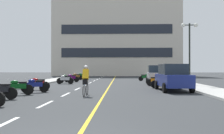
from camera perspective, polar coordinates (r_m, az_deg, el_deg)
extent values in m
plane|color=#2D3033|center=(25.75, -0.75, -3.71)|extent=(140.00, 140.00, 0.00)
cube|color=#A8A8A3|center=(29.92, -14.41, -3.11)|extent=(2.40, 72.00, 0.12)
cube|color=#A8A8A3|center=(29.34, 13.75, -3.17)|extent=(2.40, 72.00, 0.12)
cube|color=silver|center=(7.56, -23.65, -11.92)|extent=(0.14, 2.20, 0.01)
cube|color=silver|center=(11.25, -14.74, -8.09)|extent=(0.14, 2.20, 0.01)
cube|color=silver|center=(15.10, -10.36, -6.10)|extent=(0.14, 2.20, 0.01)
cube|color=silver|center=(19.01, -7.79, -4.90)|extent=(0.14, 2.20, 0.01)
cube|color=silver|center=(22.95, -6.10, -4.11)|extent=(0.14, 2.20, 0.01)
cube|color=silver|center=(26.91, -4.91, -3.55)|extent=(0.14, 2.20, 0.01)
cube|color=silver|center=(30.88, -4.03, -3.14)|extent=(0.14, 2.20, 0.01)
cube|color=silver|center=(34.86, -3.35, -2.81)|extent=(0.14, 2.20, 0.01)
cube|color=silver|center=(38.84, -2.81, -2.56)|extent=(0.14, 2.20, 0.01)
cube|color=silver|center=(42.83, -2.37, -2.35)|extent=(0.14, 2.20, 0.01)
cube|color=silver|center=(46.81, -2.00, -2.17)|extent=(0.14, 2.20, 0.01)
cube|color=silver|center=(50.80, -1.70, -2.03)|extent=(0.14, 2.20, 0.01)
cube|color=gold|center=(28.73, 0.03, -3.35)|extent=(0.12, 66.00, 0.01)
cube|color=beige|center=(53.11, 1.08, 6.38)|extent=(25.96, 6.12, 15.42)
cube|color=#1E232D|center=(49.73, 1.02, 3.27)|extent=(21.81, 0.10, 1.85)
cube|color=#1E232D|center=(50.23, 1.02, 8.54)|extent=(21.81, 0.10, 1.85)
cylinder|color=black|center=(22.93, 17.07, 2.83)|extent=(0.14, 0.14, 5.32)
cylinder|color=black|center=(23.20, 17.06, 9.03)|extent=(1.10, 0.08, 0.08)
sphere|color=white|center=(23.06, 15.73, 9.08)|extent=(0.36, 0.36, 0.36)
sphere|color=white|center=(23.35, 18.38, 8.97)|extent=(0.36, 0.36, 0.36)
cylinder|color=black|center=(18.86, 10.01, -3.97)|extent=(0.24, 0.65, 0.64)
cylinder|color=black|center=(19.24, 15.01, -3.90)|extent=(0.24, 0.65, 0.64)
cylinder|color=black|center=(16.12, 11.79, -4.60)|extent=(0.24, 0.65, 0.64)
cylinder|color=black|center=(16.56, 17.57, -4.47)|extent=(0.24, 0.65, 0.64)
cube|color=navy|center=(17.65, 13.54, -2.92)|extent=(1.86, 4.26, 0.80)
cube|color=#1E2833|center=(17.63, 13.54, -0.49)|extent=(1.64, 2.26, 0.70)
cylinder|color=black|center=(26.30, 7.89, -2.94)|extent=(0.26, 0.65, 0.64)
cylinder|color=black|center=(26.43, 11.58, -2.92)|extent=(0.26, 0.65, 0.64)
cylinder|color=black|center=(23.50, 8.21, -3.25)|extent=(0.26, 0.65, 0.64)
cylinder|color=black|center=(23.65, 12.33, -3.23)|extent=(0.26, 0.65, 0.64)
cube|color=#B7B7BC|center=(24.94, 9.99, -2.16)|extent=(1.94, 4.29, 0.80)
cube|color=#1E2833|center=(24.93, 9.99, -0.44)|extent=(1.68, 2.29, 0.70)
cylinder|color=black|center=(13.34, -21.76, -5.56)|extent=(0.60, 0.12, 0.60)
cube|color=black|center=(13.54, -23.92, -4.55)|extent=(0.91, 0.30, 0.28)
cube|color=black|center=(13.43, -22.94, -3.73)|extent=(0.45, 0.25, 0.10)
cylinder|color=black|center=(15.47, -22.42, -4.83)|extent=(0.61, 0.25, 0.60)
cylinder|color=black|center=(15.34, -18.35, -4.88)|extent=(0.61, 0.25, 0.60)
cube|color=#0C4C19|center=(15.38, -20.39, -4.04)|extent=(0.94, 0.51, 0.28)
ellipsoid|color=#0C4C19|center=(15.39, -21.13, -3.22)|extent=(0.49, 0.35, 0.22)
cube|color=black|center=(15.34, -19.46, -3.31)|extent=(0.49, 0.35, 0.10)
cylinder|color=silver|center=(15.44, -22.42, -2.61)|extent=(0.19, 0.59, 0.03)
cylinder|color=black|center=(16.64, -18.86, -4.52)|extent=(0.60, 0.30, 0.60)
cylinder|color=black|center=(16.66, -15.06, -4.52)|extent=(0.60, 0.30, 0.60)
cube|color=navy|center=(16.62, -16.95, -3.77)|extent=(0.94, 0.57, 0.28)
ellipsoid|color=navy|center=(16.61, -17.64, -3.01)|extent=(0.50, 0.37, 0.22)
cube|color=black|center=(16.62, -16.09, -3.08)|extent=(0.50, 0.37, 0.10)
cylinder|color=silver|center=(16.60, -18.85, -2.46)|extent=(0.23, 0.57, 0.03)
cylinder|color=black|center=(18.69, -17.93, -4.06)|extent=(0.60, 0.13, 0.60)
cylinder|color=black|center=(18.30, -14.73, -4.14)|extent=(0.60, 0.13, 0.60)
cube|color=maroon|center=(18.47, -16.35, -3.42)|extent=(0.91, 0.32, 0.28)
ellipsoid|color=maroon|center=(18.53, -16.92, -2.73)|extent=(0.45, 0.26, 0.22)
cube|color=black|center=(18.38, -15.62, -2.81)|extent=(0.45, 0.26, 0.10)
cylinder|color=silver|center=(18.66, -17.92, -2.22)|extent=(0.06, 0.60, 0.03)
cylinder|color=black|center=(20.29, 12.37, -3.77)|extent=(0.60, 0.27, 0.60)
cylinder|color=black|center=(19.82, 9.53, -3.85)|extent=(0.60, 0.27, 0.60)
cube|color=maroon|center=(20.04, 10.96, -3.18)|extent=(0.94, 0.53, 0.28)
ellipsoid|color=maroon|center=(20.11, 11.48, -2.55)|extent=(0.49, 0.36, 0.22)
cube|color=black|center=(19.92, 10.31, -2.63)|extent=(0.49, 0.36, 0.10)
cylinder|color=silver|center=(20.27, 12.36, -2.07)|extent=(0.20, 0.58, 0.03)
cylinder|color=black|center=(21.98, 11.37, -3.50)|extent=(0.60, 0.29, 0.60)
cylinder|color=black|center=(22.20, 8.57, -3.47)|extent=(0.60, 0.29, 0.60)
cube|color=orange|center=(22.07, 9.96, -2.92)|extent=(0.94, 0.57, 0.28)
ellipsoid|color=orange|center=(22.02, 10.47, -2.35)|extent=(0.49, 0.37, 0.22)
cube|color=black|center=(22.11, 9.33, -2.40)|extent=(0.49, 0.37, 0.10)
cylinder|color=silver|center=(21.95, 11.37, -1.94)|extent=(0.23, 0.58, 0.03)
cylinder|color=black|center=(25.22, -11.72, -3.09)|extent=(0.61, 0.15, 0.60)
cylinder|color=black|center=(24.90, -9.31, -3.13)|extent=(0.61, 0.15, 0.60)
cube|color=#B2B2B7|center=(25.04, -10.52, -2.61)|extent=(0.92, 0.35, 0.28)
ellipsoid|color=#B2B2B7|center=(25.09, -10.96, -2.10)|extent=(0.46, 0.28, 0.22)
cube|color=black|center=(24.96, -9.97, -2.16)|extent=(0.46, 0.28, 0.10)
cylinder|color=silver|center=(25.20, -11.72, -1.73)|extent=(0.08, 0.60, 0.03)
cylinder|color=black|center=(27.00, -11.35, -2.91)|extent=(0.60, 0.30, 0.60)
cylinder|color=black|center=(26.42, -9.35, -2.97)|extent=(0.60, 0.30, 0.60)
cube|color=#0C4C19|center=(26.70, -10.36, -2.47)|extent=(0.94, 0.57, 0.28)
ellipsoid|color=#0C4C19|center=(26.80, -10.73, -1.99)|extent=(0.50, 0.37, 0.22)
cube|color=black|center=(26.56, -9.91, -2.05)|extent=(0.50, 0.37, 0.10)
cylinder|color=silver|center=(26.98, -11.35, -1.63)|extent=(0.23, 0.57, 0.03)
cylinder|color=black|center=(28.70, -10.18, -2.75)|extent=(0.60, 0.11, 0.60)
cylinder|color=black|center=(28.51, -8.00, -2.77)|extent=(0.60, 0.11, 0.60)
cube|color=#590C59|center=(28.59, -9.09, -2.32)|extent=(0.91, 0.30, 0.28)
ellipsoid|color=#590C59|center=(28.62, -9.49, -1.88)|extent=(0.44, 0.25, 0.22)
cube|color=black|center=(28.54, -8.60, -1.93)|extent=(0.44, 0.25, 0.10)
cylinder|color=silver|center=(28.68, -10.18, -1.56)|extent=(0.04, 0.60, 0.03)
cylinder|color=black|center=(31.25, 8.38, -2.56)|extent=(0.60, 0.29, 0.60)
cylinder|color=black|center=(30.79, 6.53, -2.59)|extent=(0.60, 0.29, 0.60)
cube|color=#0C4C19|center=(31.01, 7.46, -2.17)|extent=(0.94, 0.56, 0.28)
ellipsoid|color=#0C4C19|center=(31.08, 7.80, -1.76)|extent=(0.49, 0.37, 0.22)
cube|color=black|center=(30.90, 7.04, -1.80)|extent=(0.49, 0.37, 0.10)
cylinder|color=silver|center=(31.23, 8.38, -1.46)|extent=(0.22, 0.58, 0.03)
cylinder|color=black|center=(33.72, -8.94, -2.39)|extent=(0.60, 0.13, 0.60)
cylinder|color=black|center=(33.58, -7.08, -2.40)|extent=(0.60, 0.13, 0.60)
cube|color=brown|center=(33.64, -8.02, -2.02)|extent=(0.91, 0.32, 0.28)
ellipsoid|color=brown|center=(33.66, -8.35, -1.65)|extent=(0.45, 0.26, 0.22)
cube|color=black|center=(33.60, -7.59, -1.68)|extent=(0.45, 0.26, 0.10)
cylinder|color=silver|center=(33.70, -8.94, -1.37)|extent=(0.06, 0.60, 0.03)
cylinder|color=black|center=(35.85, -7.71, -2.27)|extent=(0.61, 0.17, 0.60)
cylinder|color=black|center=(35.56, -6.01, -2.28)|extent=(0.61, 0.17, 0.60)
cube|color=#0C4C19|center=(35.70, -6.86, -1.92)|extent=(0.93, 0.38, 0.28)
ellipsoid|color=#0C4C19|center=(35.74, -7.17, -1.57)|extent=(0.47, 0.29, 0.22)
cube|color=black|center=(35.63, -6.47, -1.60)|extent=(0.47, 0.29, 0.10)
cylinder|color=silver|center=(35.84, -7.71, -1.31)|extent=(0.10, 0.60, 0.03)
torus|color=black|center=(14.62, -5.65, -4.96)|extent=(0.05, 0.72, 0.72)
torus|color=black|center=(13.59, -6.33, -5.32)|extent=(0.05, 0.72, 0.72)
cylinder|color=blue|center=(14.06, -5.99, -3.93)|extent=(0.06, 0.95, 0.04)
cube|color=black|center=(13.90, -6.09, -3.06)|extent=(0.10, 0.20, 0.06)
cylinder|color=blue|center=(14.49, -5.71, -2.83)|extent=(0.42, 0.04, 0.03)
cube|color=black|center=(13.95, -6.06, -3.34)|extent=(0.25, 0.36, 0.28)
cube|color=yellow|center=(14.08, -5.96, -1.68)|extent=(0.33, 0.46, 0.61)
sphere|color=tan|center=(14.21, -5.88, -0.26)|extent=(0.20, 0.20, 0.20)
ellipsoid|color=white|center=(14.21, -5.88, 0.03)|extent=(0.24, 0.26, 0.16)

